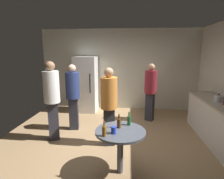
% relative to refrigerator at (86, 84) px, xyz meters
% --- Properties ---
extents(ground_plane, '(5.20, 5.20, 0.10)m').
position_rel_refrigerator_xyz_m(ground_plane, '(1.09, -2.20, -0.95)').
color(ground_plane, '#9E7C56').
extents(wall_back, '(5.32, 0.06, 2.70)m').
position_rel_refrigerator_xyz_m(wall_back, '(1.09, 0.43, 0.45)').
color(wall_back, beige).
rests_on(wall_back, ground_plane).
extents(refrigerator, '(0.70, 0.68, 1.80)m').
position_rel_refrigerator_xyz_m(refrigerator, '(0.00, 0.00, 0.00)').
color(refrigerator, white).
rests_on(refrigerator, ground_plane).
extents(kitchen_counter, '(0.64, 2.12, 0.90)m').
position_rel_refrigerator_xyz_m(kitchen_counter, '(3.37, -1.78, -0.45)').
color(kitchen_counter, beige).
rests_on(kitchen_counter, ground_plane).
extents(kettle, '(0.24, 0.17, 0.18)m').
position_rel_refrigerator_xyz_m(kettle, '(3.32, -1.82, 0.07)').
color(kettle, '#B2B2B7').
rests_on(kettle, kitchen_counter).
extents(foreground_table, '(0.80, 0.80, 0.73)m').
position_rel_refrigerator_xyz_m(foreground_table, '(1.29, -3.11, -0.27)').
color(foreground_table, '#4C515B').
rests_on(foreground_table, ground_plane).
extents(beer_bottle_amber, '(0.06, 0.06, 0.23)m').
position_rel_refrigerator_xyz_m(beer_bottle_amber, '(1.06, -3.33, -0.08)').
color(beer_bottle_amber, '#8C5919').
rests_on(beer_bottle_amber, foreground_table).
extents(beer_bottle_brown, '(0.06, 0.06, 0.23)m').
position_rel_refrigerator_xyz_m(beer_bottle_brown, '(1.26, -3.01, -0.08)').
color(beer_bottle_brown, '#593314').
rests_on(beer_bottle_brown, foreground_table).
extents(beer_bottle_green, '(0.06, 0.06, 0.23)m').
position_rel_refrigerator_xyz_m(beer_bottle_green, '(1.42, -2.88, -0.08)').
color(beer_bottle_green, '#26662D').
rests_on(beer_bottle_green, foreground_table).
extents(plastic_cup_blue, '(0.08, 0.08, 0.11)m').
position_rel_refrigerator_xyz_m(plastic_cup_blue, '(1.19, -3.23, -0.11)').
color(plastic_cup_blue, blue).
rests_on(plastic_cup_blue, foreground_table).
extents(person_in_maroon_shirt, '(0.47, 0.47, 1.63)m').
position_rel_refrigerator_xyz_m(person_in_maroon_shirt, '(2.01, -0.69, 0.05)').
color(person_in_maroon_shirt, '#2D2D38').
rests_on(person_in_maroon_shirt, ground_plane).
extents(person_in_orange_shirt, '(0.40, 0.40, 1.64)m').
position_rel_refrigerator_xyz_m(person_in_orange_shirt, '(1.01, -2.21, 0.06)').
color(person_in_orange_shirt, '#2D2D38').
rests_on(person_in_orange_shirt, ground_plane).
extents(person_in_white_shirt, '(0.44, 0.44, 1.76)m').
position_rel_refrigerator_xyz_m(person_in_white_shirt, '(-0.25, -2.09, 0.13)').
color(person_in_white_shirt, '#2D2D38').
rests_on(person_in_white_shirt, ground_plane).
extents(person_in_navy_shirt, '(0.39, 0.39, 1.65)m').
position_rel_refrigerator_xyz_m(person_in_navy_shirt, '(0.03, -1.50, 0.07)').
color(person_in_navy_shirt, '#2D2D38').
rests_on(person_in_navy_shirt, ground_plane).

